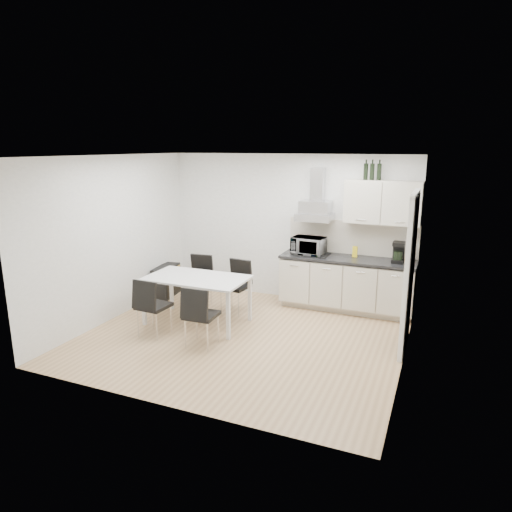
{
  "coord_description": "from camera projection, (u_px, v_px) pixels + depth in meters",
  "views": [
    {
      "loc": [
        2.59,
        -5.68,
        2.73
      ],
      "look_at": [
        -0.01,
        0.53,
        1.1
      ],
      "focal_mm": 32.0,
      "sensor_mm": 36.0,
      "label": 1
    }
  ],
  "objects": [
    {
      "name": "wall_back",
      "position": [
        288.0,
        228.0,
        8.2
      ],
      "size": [
        4.5,
        0.1,
        2.6
      ],
      "primitive_type": "cube",
      "color": "white",
      "rests_on": "ground"
    },
    {
      "name": "guitar_amp",
      "position": [
        166.0,
        281.0,
        8.47
      ],
      "size": [
        0.39,
        0.71,
        0.57
      ],
      "rotation": [
        0.0,
        0.0,
        0.15
      ],
      "color": "black",
      "rests_on": "ground"
    },
    {
      "name": "ceiling",
      "position": [
        242.0,
        156.0,
        6.1
      ],
      "size": [
        4.5,
        4.5,
        0.0
      ],
      "primitive_type": "plane",
      "color": "white",
      "rests_on": "wall_back"
    },
    {
      "name": "chair_near_right",
      "position": [
        201.0,
        316.0,
        6.31
      ],
      "size": [
        0.46,
        0.52,
        0.88
      ],
      "primitive_type": null,
      "rotation": [
        0.0,
        0.0,
        0.04
      ],
      "color": "black",
      "rests_on": "ground"
    },
    {
      "name": "chair_far_left",
      "position": [
        198.0,
        281.0,
        7.92
      ],
      "size": [
        0.49,
        0.54,
        0.88
      ],
      "primitive_type": null,
      "rotation": [
        0.0,
        0.0,
        3.25
      ],
      "color": "black",
      "rests_on": "ground"
    },
    {
      "name": "kitchenette",
      "position": [
        350.0,
        263.0,
        7.62
      ],
      "size": [
        2.22,
        0.64,
        2.52
      ],
      "color": "beige",
      "rests_on": "ground"
    },
    {
      "name": "ground",
      "position": [
        243.0,
        336.0,
        6.71
      ],
      "size": [
        4.5,
        4.5,
        0.0
      ],
      "primitive_type": "plane",
      "color": "tan",
      "rests_on": "ground"
    },
    {
      "name": "wall_front",
      "position": [
        161.0,
        291.0,
        4.61
      ],
      "size": [
        4.5,
        0.1,
        2.6
      ],
      "primitive_type": "cube",
      "color": "white",
      "rests_on": "ground"
    },
    {
      "name": "floor_speaker",
      "position": [
        222.0,
        283.0,
        8.87
      ],
      "size": [
        0.17,
        0.16,
        0.27
      ],
      "primitive_type": "cube",
      "rotation": [
        0.0,
        0.0,
        0.09
      ],
      "color": "black",
      "rests_on": "ground"
    },
    {
      "name": "chair_far_right",
      "position": [
        235.0,
        287.0,
        7.59
      ],
      "size": [
        0.49,
        0.55,
        0.88
      ],
      "primitive_type": null,
      "rotation": [
        0.0,
        0.0,
        3.03
      ],
      "color": "black",
      "rests_on": "ground"
    },
    {
      "name": "chair_near_left",
      "position": [
        154.0,
        307.0,
        6.67
      ],
      "size": [
        0.47,
        0.52,
        0.88
      ],
      "primitive_type": null,
      "rotation": [
        0.0,
        0.0,
        -0.05
      ],
      "color": "black",
      "rests_on": "ground"
    },
    {
      "name": "doorway",
      "position": [
        409.0,
        274.0,
        6.13
      ],
      "size": [
        0.08,
        1.04,
        2.1
      ],
      "primitive_type": "cube",
      "color": "white",
      "rests_on": "ground"
    },
    {
      "name": "wall_right",
      "position": [
        410.0,
        266.0,
        5.56
      ],
      "size": [
        0.1,
        4.0,
        2.6
      ],
      "primitive_type": "cube",
      "color": "white",
      "rests_on": "ground"
    },
    {
      "name": "wall_left",
      "position": [
        114.0,
        238.0,
        7.25
      ],
      "size": [
        0.1,
        4.0,
        2.6
      ],
      "primitive_type": "cube",
      "color": "white",
      "rests_on": "ground"
    },
    {
      "name": "dining_table",
      "position": [
        197.0,
        282.0,
        7.08
      ],
      "size": [
        1.56,
        0.9,
        0.75
      ],
      "rotation": [
        0.0,
        0.0,
        0.01
      ],
      "color": "white",
      "rests_on": "ground"
    }
  ]
}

